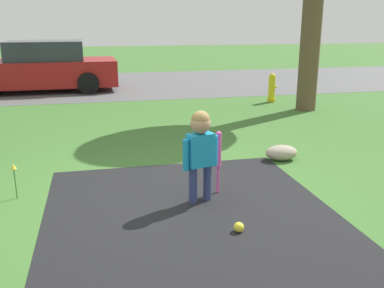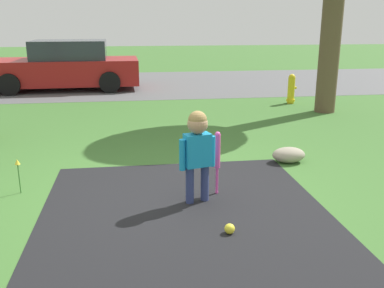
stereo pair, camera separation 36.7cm
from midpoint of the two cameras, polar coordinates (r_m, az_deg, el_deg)
name	(u,v)px [view 2 (the right image)]	position (r m, az deg, el deg)	size (l,w,h in m)	color
ground_plane	(156,194)	(4.85, -2.61, -6.65)	(60.00, 60.00, 0.00)	#3D6B2D
street_strip	(138,84)	(13.51, -6.38, 8.02)	(40.00, 6.00, 0.01)	#59595B
child	(197,144)	(4.43, 3.11, -0.02)	(0.40, 0.22, 1.00)	navy
baseball_bat	(217,154)	(4.71, 5.63, -1.35)	(0.06, 0.06, 0.72)	#E54CA5
sports_ball	(230,229)	(4.00, 7.71, -11.18)	(0.10, 0.10, 0.10)	yellow
fire_hydrant	(291,89)	(10.41, 14.09, 7.10)	(0.22, 0.20, 0.69)	yellow
parked_car	(65,67)	(12.74, -15.76, 9.90)	(4.20, 2.10, 1.36)	maroon
edging_rock	(289,155)	(6.05, 14.47, -1.43)	(0.45, 0.31, 0.21)	#9E937F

